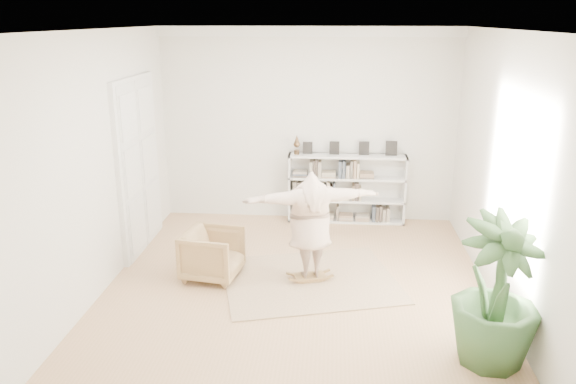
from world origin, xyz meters
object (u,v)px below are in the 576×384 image
object	(u,v)px
bookshelf	(346,189)
armchair	(213,254)
person	(310,223)
houseplant	(496,292)
rocker_board	(310,277)

from	to	relation	value
bookshelf	armchair	distance (m)	3.32
person	houseplant	bearing A→B (deg)	122.99
person	houseplant	xyz separation A→B (m)	(2.12, -1.88, -0.05)
armchair	houseplant	bearing A→B (deg)	-108.80
armchair	houseplant	size ratio (longest dim) A/B	0.47
rocker_board	armchair	bearing A→B (deg)	164.09
person	rocker_board	bearing A→B (deg)	-168.95
person	armchair	bearing A→B (deg)	-15.91
bookshelf	rocker_board	size ratio (longest dim) A/B	4.25
bookshelf	houseplant	size ratio (longest dim) A/B	1.27
houseplant	bookshelf	bearing A→B (deg)	109.05
houseplant	armchair	bearing A→B (deg)	152.18
bookshelf	armchair	world-z (taller)	bookshelf
bookshelf	person	bearing A→B (deg)	-102.16
armchair	person	size ratio (longest dim) A/B	0.42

